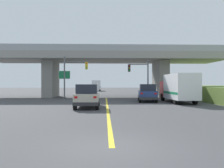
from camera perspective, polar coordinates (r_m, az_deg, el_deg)
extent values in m
plane|color=#424244|center=(35.31, -1.51, -3.27)|extent=(160.00, 160.00, 0.00)
cube|color=gray|center=(35.48, -1.51, 6.68)|extent=(35.80, 8.45, 1.05)
cube|color=gray|center=(36.23, -15.26, 1.25)|extent=(1.59, 5.07, 5.62)
cube|color=gray|center=(36.35, 12.20, 1.25)|extent=(1.59, 5.07, 5.62)
cube|color=#9EA0A5|center=(31.57, -1.46, 9.27)|extent=(35.80, 0.20, 0.90)
cube|color=#9EA0A5|center=(39.64, -1.55, 7.40)|extent=(35.80, 0.20, 0.90)
cube|color=yellow|center=(19.93, -1.21, -5.88)|extent=(0.20, 25.24, 0.01)
cube|color=#B7B29E|center=(19.66, -6.19, -3.60)|extent=(1.95, 4.63, 0.90)
cube|color=#1E232D|center=(19.28, -6.27, -1.21)|extent=(1.71, 2.55, 0.76)
cube|color=#2D2D30|center=(17.44, -6.75, -5.10)|extent=(1.99, 0.20, 0.28)
cube|color=red|center=(17.40, -9.17, -3.36)|extent=(0.24, 0.06, 0.16)
cube|color=red|center=(17.28, -4.36, -3.39)|extent=(0.24, 0.06, 0.16)
cylinder|color=black|center=(21.53, -8.16, -4.48)|extent=(0.26, 0.72, 0.72)
cylinder|color=black|center=(21.41, -3.50, -4.51)|extent=(0.26, 0.72, 0.72)
cylinder|color=black|center=(18.04, -9.39, -5.37)|extent=(0.26, 0.72, 0.72)
cylinder|color=black|center=(17.89, -3.82, -5.42)|extent=(0.26, 0.72, 0.72)
cube|color=navy|center=(26.49, 8.92, -2.65)|extent=(2.49, 4.79, 0.90)
cube|color=#1E232D|center=(26.12, 8.98, -0.86)|extent=(2.01, 2.71, 0.76)
cube|color=#2D2D30|center=(24.27, 9.29, -3.63)|extent=(2.01, 0.44, 0.28)
cube|color=red|center=(24.13, 7.56, -2.39)|extent=(0.25, 0.09, 0.16)
cube|color=red|center=(24.24, 11.04, -2.38)|extent=(0.25, 0.09, 0.16)
cylinder|color=black|center=(28.21, 6.88, -3.39)|extent=(0.34, 0.75, 0.72)
cylinder|color=black|center=(28.33, 10.45, -3.38)|extent=(0.34, 0.75, 0.72)
cylinder|color=black|center=(24.73, 7.16, -3.89)|extent=(0.34, 0.75, 0.72)
cylinder|color=black|center=(24.86, 11.23, -3.87)|extent=(0.34, 0.75, 0.72)
cube|color=red|center=(28.25, 14.70, -1.28)|extent=(2.20, 2.00, 1.90)
cube|color=white|center=(24.82, 17.07, -0.60)|extent=(2.31, 5.19, 2.66)
cube|color=#197F4C|center=(24.84, 17.07, -2.13)|extent=(2.33, 5.09, 0.24)
cylinder|color=black|center=(28.02, 12.74, -3.23)|extent=(0.30, 0.90, 0.90)
cylinder|color=black|center=(28.59, 16.63, -3.17)|extent=(0.30, 0.90, 0.90)
cylinder|color=black|center=(23.33, 15.78, -3.91)|extent=(0.30, 0.90, 0.90)
cylinder|color=black|center=(24.01, 20.34, -3.80)|extent=(0.30, 0.90, 0.90)
cylinder|color=#56595E|center=(29.84, 9.13, 1.03)|extent=(0.18, 0.18, 5.13)
cylinder|color=#56595E|center=(29.73, 6.77, 4.96)|extent=(2.48, 0.12, 0.12)
cube|color=black|center=(29.53, 4.38, 4.06)|extent=(0.32, 0.26, 0.96)
sphere|color=red|center=(29.41, 4.42, 4.67)|extent=(0.16, 0.16, 0.16)
sphere|color=gold|center=(29.38, 4.42, 4.08)|extent=(0.16, 0.16, 0.16)
sphere|color=green|center=(29.36, 4.42, 3.50)|extent=(0.16, 0.16, 0.16)
cylinder|color=#56595E|center=(29.82, -12.00, 1.49)|extent=(0.18, 0.18, 5.60)
cylinder|color=#56595E|center=(29.73, -9.27, 5.55)|extent=(2.87, 0.12, 0.12)
cube|color=gold|center=(29.54, -6.50, 4.65)|extent=(0.32, 0.26, 0.96)
sphere|color=red|center=(29.42, -6.52, 5.26)|extent=(0.16, 0.16, 0.16)
sphere|color=gold|center=(29.39, -6.52, 4.67)|extent=(0.16, 0.16, 0.16)
sphere|color=green|center=(29.37, -6.52, 4.09)|extent=(0.16, 0.16, 0.16)
cylinder|color=slate|center=(32.60, -11.99, 0.01)|extent=(0.14, 0.14, 4.06)
cube|color=#197242|center=(32.56, -12.01, 2.29)|extent=(1.55, 0.08, 1.07)
cube|color=white|center=(32.56, -12.01, 2.29)|extent=(1.63, 0.04, 1.15)
cube|color=silver|center=(65.99, -3.93, -0.48)|extent=(2.20, 2.00, 1.90)
cube|color=silver|center=(62.66, -4.03, -0.23)|extent=(2.31, 4.65, 2.52)
cube|color=#195999|center=(62.67, -4.03, -0.81)|extent=(2.33, 4.56, 0.24)
cylinder|color=black|center=(66.05, -4.79, -1.31)|extent=(0.30, 0.90, 0.90)
cylinder|color=black|center=(65.97, -3.06, -1.31)|extent=(0.30, 0.90, 0.90)
cylinder|color=black|center=(61.57, -5.00, -1.41)|extent=(0.30, 0.90, 0.90)
cylinder|color=black|center=(61.49, -3.14, -1.41)|extent=(0.30, 0.90, 0.90)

